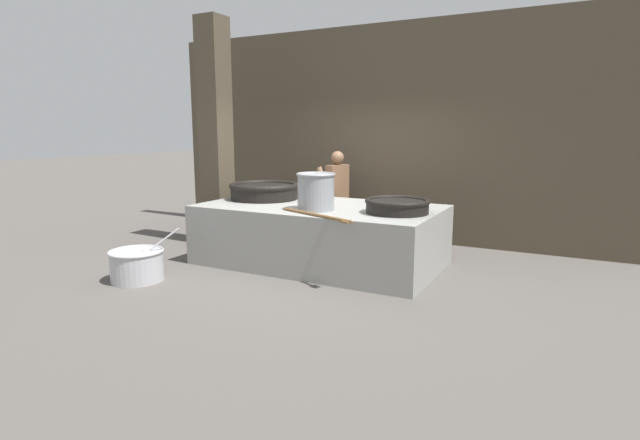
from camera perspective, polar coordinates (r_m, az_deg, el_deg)
ground_plane at (r=7.34m, az=-0.00°, el=-4.92°), size 60.00×60.00×0.00m
back_wall at (r=9.08m, az=6.50°, el=9.77°), size 8.34×0.24×3.72m
support_pillar at (r=8.55m, az=-11.85°, el=9.60°), size 0.42×0.42×3.72m
hearth_platform at (r=7.25m, az=-0.00°, el=-1.66°), size 3.39×1.87×0.85m
giant_wok_near at (r=7.87m, az=-6.39°, el=3.39°), size 1.09×1.09×0.25m
giant_wok_far at (r=6.57m, az=8.82°, el=1.68°), size 0.85×0.85×0.19m
stock_pot at (r=6.73m, az=-0.48°, el=3.35°), size 0.53×0.53×0.50m
stirring_paddle at (r=6.22m, az=-0.22°, el=0.54°), size 1.22×0.55×0.04m
cook at (r=8.47m, az=1.94°, el=2.99°), size 0.43×0.62×1.58m
prep_bowl_vegetables at (r=6.87m, az=-20.19°, el=-4.72°), size 0.76×0.74×0.67m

